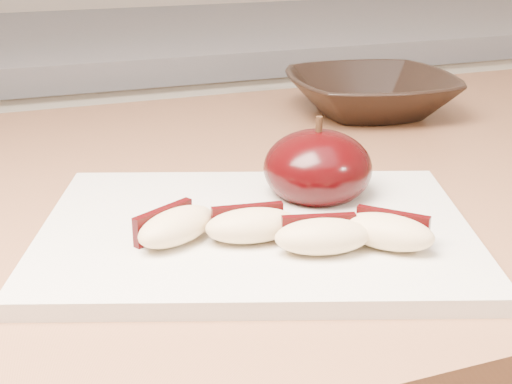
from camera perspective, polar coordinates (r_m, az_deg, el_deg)
name	(u,v)px	position (r m, az deg, el deg)	size (l,w,h in m)	color
back_cabinet	(56,279)	(1.44, -15.69, -6.74)	(2.40, 0.62, 0.94)	silver
cutting_board	(256,231)	(0.53, 0.00, -3.18)	(0.31, 0.23, 0.01)	silver
apple_half	(318,168)	(0.57, 4.95, 1.93)	(0.10, 0.10, 0.07)	black
apple_wedge_a	(175,226)	(0.49, -6.49, -2.71)	(0.07, 0.06, 0.02)	beige
apple_wedge_b	(251,225)	(0.49, -0.39, -2.63)	(0.07, 0.04, 0.02)	beige
apple_wedge_c	(322,236)	(0.48, 5.31, -3.50)	(0.07, 0.05, 0.02)	beige
apple_wedge_d	(388,231)	(0.49, 10.49, -3.09)	(0.07, 0.07, 0.02)	beige
bowl	(370,94)	(0.88, 9.14, 7.75)	(0.20, 0.20, 0.05)	black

